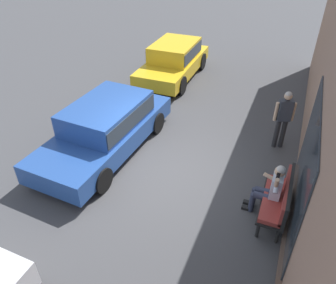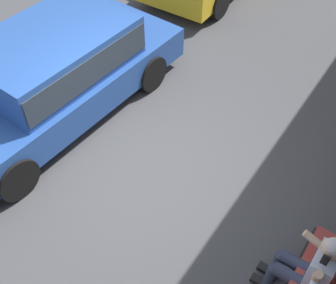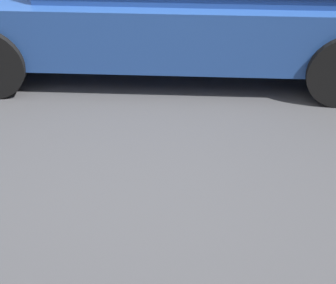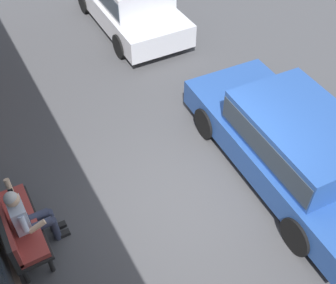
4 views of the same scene
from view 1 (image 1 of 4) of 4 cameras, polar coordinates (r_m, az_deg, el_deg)
name	(u,v)px [view 1 (image 1 of 4)]	position (r m, az deg, el deg)	size (l,w,h in m)	color
ground_plane	(164,170)	(8.61, -0.65, -4.82)	(60.00, 60.00, 0.00)	#424244
building_facade	(330,115)	(6.88, 26.35, 4.23)	(18.00, 0.51, 4.81)	#93705B
bench	(280,198)	(7.40, 18.89, -9.24)	(1.54, 0.55, 1.00)	black
person_on_phone	(271,188)	(7.37, 17.45, -7.71)	(0.73, 0.74, 1.34)	#2D3347
parked_car_near	(174,59)	(13.47, 1.04, 14.30)	(4.19, 1.87, 1.40)	gold
parked_car_mid	(106,125)	(9.10, -10.73, 2.91)	(4.73, 2.10, 1.41)	#23478E
pedestrian_standing	(284,115)	(9.43, 19.52, 4.38)	(0.31, 0.52, 1.73)	#232326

